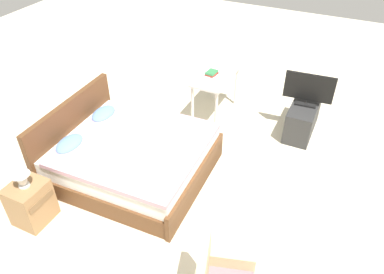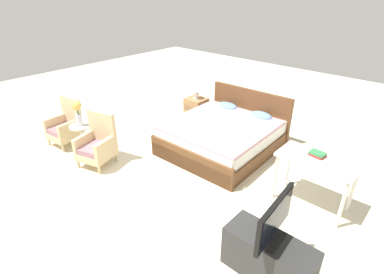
{
  "view_description": "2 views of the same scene",
  "coord_description": "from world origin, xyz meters",
  "px_view_note": "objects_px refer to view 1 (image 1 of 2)",
  "views": [
    {
      "loc": [
        -3.16,
        -1.31,
        3.66
      ],
      "look_at": [
        0.28,
        0.32,
        0.76
      ],
      "focal_mm": 35.0,
      "sensor_mm": 36.0,
      "label": 1
    },
    {
      "loc": [
        3.02,
        -3.01,
        2.88
      ],
      "look_at": [
        0.16,
        0.17,
        0.67
      ],
      "focal_mm": 28.0,
      "sensor_mm": 36.0,
      "label": 2
    }
  ],
  "objects_px": {
    "vanity_desk": "(216,81)",
    "book_stack": "(212,73)",
    "tv_flatscreen": "(309,89)",
    "bed": "(130,156)",
    "nightstand": "(31,203)",
    "tv_stand": "(303,118)",
    "table_lamp": "(19,172)"
  },
  "relations": [
    {
      "from": "tv_stand",
      "to": "book_stack",
      "type": "relative_size",
      "value": 4.44
    },
    {
      "from": "nightstand",
      "to": "vanity_desk",
      "type": "bearing_deg",
      "value": -19.35
    },
    {
      "from": "vanity_desk",
      "to": "book_stack",
      "type": "relative_size",
      "value": 4.81
    },
    {
      "from": "nightstand",
      "to": "book_stack",
      "type": "bearing_deg",
      "value": -18.52
    },
    {
      "from": "vanity_desk",
      "to": "tv_stand",
      "type": "bearing_deg",
      "value": -84.56
    },
    {
      "from": "bed",
      "to": "vanity_desk",
      "type": "relative_size",
      "value": 1.99
    },
    {
      "from": "bed",
      "to": "nightstand",
      "type": "height_order",
      "value": "bed"
    },
    {
      "from": "bed",
      "to": "book_stack",
      "type": "relative_size",
      "value": 9.55
    },
    {
      "from": "table_lamp",
      "to": "vanity_desk",
      "type": "height_order",
      "value": "table_lamp"
    },
    {
      "from": "bed",
      "to": "table_lamp",
      "type": "distance_m",
      "value": 1.47
    },
    {
      "from": "bed",
      "to": "tv_stand",
      "type": "relative_size",
      "value": 2.15
    },
    {
      "from": "tv_stand",
      "to": "vanity_desk",
      "type": "distance_m",
      "value": 1.53
    },
    {
      "from": "bed",
      "to": "tv_stand",
      "type": "height_order",
      "value": "bed"
    },
    {
      "from": "tv_flatscreen",
      "to": "nightstand",
      "type": "bearing_deg",
      "value": 141.93
    },
    {
      "from": "nightstand",
      "to": "bed",
      "type": "bearing_deg",
      "value": -26.29
    },
    {
      "from": "nightstand",
      "to": "book_stack",
      "type": "distance_m",
      "value": 3.32
    },
    {
      "from": "tv_stand",
      "to": "tv_flatscreen",
      "type": "distance_m",
      "value": 0.53
    },
    {
      "from": "bed",
      "to": "book_stack",
      "type": "distance_m",
      "value": 1.98
    },
    {
      "from": "nightstand",
      "to": "vanity_desk",
      "type": "relative_size",
      "value": 0.54
    },
    {
      "from": "table_lamp",
      "to": "tv_stand",
      "type": "relative_size",
      "value": 0.34
    },
    {
      "from": "nightstand",
      "to": "tv_stand",
      "type": "relative_size",
      "value": 0.59
    },
    {
      "from": "tv_flatscreen",
      "to": "vanity_desk",
      "type": "xyz_separation_m",
      "value": [
        -0.14,
        1.47,
        -0.13
      ]
    },
    {
      "from": "nightstand",
      "to": "tv_flatscreen",
      "type": "relative_size",
      "value": 0.75
    },
    {
      "from": "nightstand",
      "to": "vanity_desk",
      "type": "xyz_separation_m",
      "value": [
        3.15,
        -1.11,
        0.37
      ]
    },
    {
      "from": "tv_stand",
      "to": "tv_flatscreen",
      "type": "relative_size",
      "value": 1.28
    },
    {
      "from": "vanity_desk",
      "to": "book_stack",
      "type": "height_order",
      "value": "book_stack"
    },
    {
      "from": "table_lamp",
      "to": "nightstand",
      "type": "bearing_deg",
      "value": -90.0
    },
    {
      "from": "tv_flatscreen",
      "to": "book_stack",
      "type": "distance_m",
      "value": 1.55
    },
    {
      "from": "tv_stand",
      "to": "vanity_desk",
      "type": "relative_size",
      "value": 0.92
    },
    {
      "from": "tv_flatscreen",
      "to": "table_lamp",
      "type": "bearing_deg",
      "value": 141.92
    },
    {
      "from": "nightstand",
      "to": "table_lamp",
      "type": "bearing_deg",
      "value": 90.0
    },
    {
      "from": "book_stack",
      "to": "nightstand",
      "type": "bearing_deg",
      "value": 161.48
    }
  ]
}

